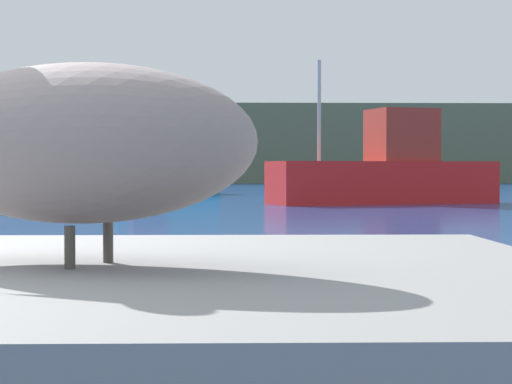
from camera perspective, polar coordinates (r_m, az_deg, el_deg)
name	(u,v)px	position (r m, az deg, el deg)	size (l,w,h in m)	color
hillside_backdrop	(216,145)	(83.67, -2.54, 2.96)	(140.00, 14.87, 6.79)	#5B664C
pelican	(69,141)	(2.64, -11.67, 3.18)	(1.38, 0.97, 0.84)	gray
fishing_boat_red	(387,172)	(30.70, 8.23, 1.23)	(7.96, 4.25, 4.73)	red
fishing_boat_teal	(163,171)	(42.09, -5.91, 1.32)	(4.92, 2.58, 5.15)	teal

